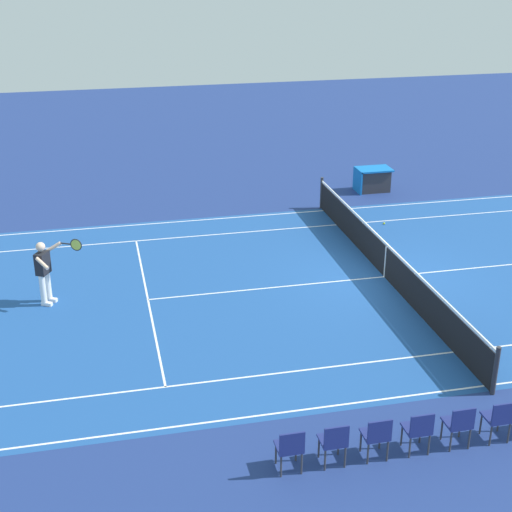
# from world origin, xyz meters

# --- Properties ---
(ground_plane) EXTENTS (60.00, 60.00, 0.00)m
(ground_plane) POSITION_xyz_m (0.00, 0.00, 0.00)
(ground_plane) COLOR navy
(court_slab) EXTENTS (24.20, 11.40, 0.00)m
(court_slab) POSITION_xyz_m (0.00, 0.00, 0.00)
(court_slab) COLOR #1E4C93
(court_slab) RESTS_ON ground_plane
(court_line_markings) EXTENTS (23.85, 11.05, 0.01)m
(court_line_markings) POSITION_xyz_m (0.00, 0.00, 0.00)
(court_line_markings) COLOR white
(court_line_markings) RESTS_ON ground_plane
(tennis_net) EXTENTS (0.10, 11.70, 1.08)m
(tennis_net) POSITION_xyz_m (0.00, 0.00, 0.49)
(tennis_net) COLOR #2D2D33
(tennis_net) RESTS_ON ground_plane
(tennis_player_near) EXTENTS (1.19, 0.75, 1.70)m
(tennis_player_near) POSITION_xyz_m (8.86, -0.36, 0.93)
(tennis_player_near) COLOR white
(tennis_player_near) RESTS_ON ground_plane
(tennis_ball) EXTENTS (0.07, 0.07, 0.07)m
(tennis_ball) POSITION_xyz_m (-1.50, -3.82, 0.03)
(tennis_ball) COLOR #CCE01E
(tennis_ball) RESTS_ON ground_plane
(spectator_chair_1) EXTENTS (0.44, 0.44, 0.88)m
(spectator_chair_1) POSITION_xyz_m (0.71, 7.20, 0.52)
(spectator_chair_1) COLOR #38383D
(spectator_chair_1) RESTS_ON ground_plane
(spectator_chair_2) EXTENTS (0.44, 0.44, 0.88)m
(spectator_chair_2) POSITION_xyz_m (1.49, 7.20, 0.52)
(spectator_chair_2) COLOR #38383D
(spectator_chair_2) RESTS_ON ground_plane
(spectator_chair_3) EXTENTS (0.44, 0.44, 0.88)m
(spectator_chair_3) POSITION_xyz_m (2.27, 7.20, 0.52)
(spectator_chair_3) COLOR #38383D
(spectator_chair_3) RESTS_ON ground_plane
(spectator_chair_4) EXTENTS (0.44, 0.44, 0.88)m
(spectator_chair_4) POSITION_xyz_m (3.04, 7.20, 0.52)
(spectator_chair_4) COLOR #38383D
(spectator_chair_4) RESTS_ON ground_plane
(spectator_chair_5) EXTENTS (0.44, 0.44, 0.88)m
(spectator_chair_5) POSITION_xyz_m (3.82, 7.20, 0.52)
(spectator_chair_5) COLOR #38383D
(spectator_chair_5) RESTS_ON ground_plane
(spectator_chair_6) EXTENTS (0.44, 0.44, 0.88)m
(spectator_chair_6) POSITION_xyz_m (4.60, 7.20, 0.52)
(spectator_chair_6) COLOR #38383D
(spectator_chair_6) RESTS_ON ground_plane
(equipment_cart_tarped) EXTENTS (1.25, 0.84, 0.85)m
(equipment_cart_tarped) POSITION_xyz_m (-2.36, -7.20, 0.44)
(equipment_cart_tarped) COLOR #2D2D33
(equipment_cart_tarped) RESTS_ON ground_plane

